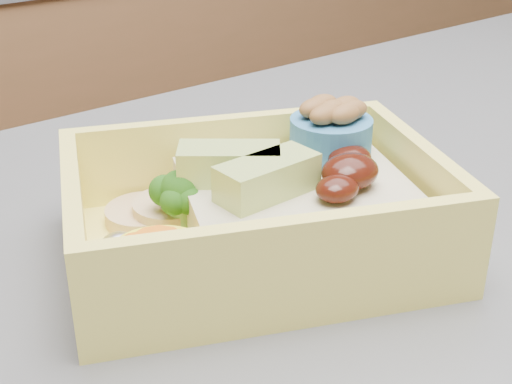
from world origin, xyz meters
TOP-DOWN VIEW (x-y plane):
  - bento_box at (-0.21, 0.05)m, footprint 0.24×0.21m

SIDE VIEW (x-z plane):
  - bento_box at x=-0.21m, z-range 0.91..0.98m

